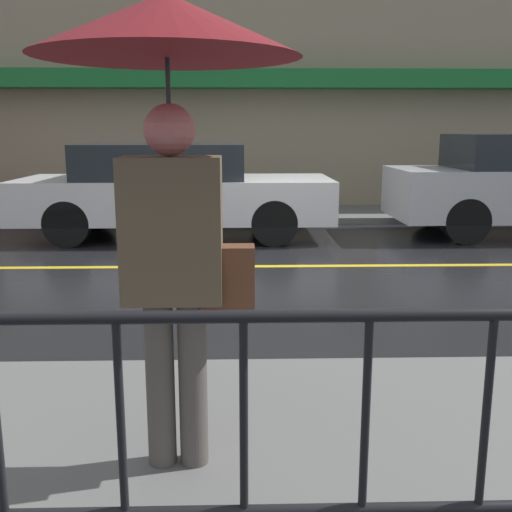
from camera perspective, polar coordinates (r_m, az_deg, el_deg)
ground_plane at (r=7.32m, az=2.45°, el=-1.00°), size 80.00×80.00×0.00m
sidewalk_near at (r=3.03m, az=8.84°, el=-19.63°), size 28.00×2.57×0.11m
sidewalk_far at (r=11.46m, az=0.99°, el=3.99°), size 28.00×1.84×0.11m
lane_marking at (r=7.32m, az=2.45°, el=-0.96°), size 25.20×0.12×0.01m
building_storefront at (r=12.50m, az=0.82°, el=19.48°), size 28.00×0.85×6.64m
railing_foreground at (r=1.80m, az=15.71°, el=-17.12°), size 12.00×0.04×1.06m
pedestrian at (r=2.57m, az=-8.25°, el=15.04°), size 1.11×1.11×2.06m
car_white at (r=9.36m, az=-7.93°, el=6.31°), size 4.75×1.83×1.43m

